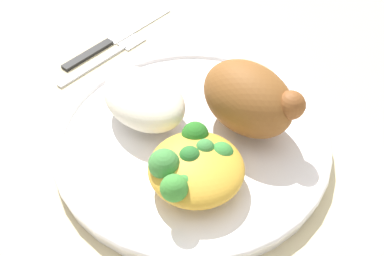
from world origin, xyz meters
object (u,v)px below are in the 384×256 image
mac_cheese_with_broccoli (194,166)px  knife (110,41)px  roasted_chicken (249,99)px  fork (107,56)px  plate (192,141)px  rice_pile (144,99)px

mac_cheese_with_broccoli → knife: 0.28m
roasted_chicken → fork: (-0.22, -0.03, -0.05)m
plate → roasted_chicken: size_ratio=2.61×
fork → roasted_chicken: bearing=8.0°
plate → rice_pile: 0.07m
roasted_chicken → knife: 0.25m
rice_pile → fork: bearing=162.9°
rice_pile → plate: bearing=16.8°
plate → fork: bearing=172.9°
roasted_chicken → mac_cheese_with_broccoli: (0.02, -0.09, -0.02)m
knife → rice_pile: bearing=-21.8°
fork → plate: bearing=-7.1°
roasted_chicken → rice_pile: bearing=-139.8°
plate → mac_cheese_with_broccoli: size_ratio=3.08×
plate → rice_pile: size_ratio=2.81×
roasted_chicken → knife: roasted_chicken is taller
roasted_chicken → fork: roasted_chicken is taller
mac_cheese_with_broccoli → fork: mac_cheese_with_broccoli is taller
plate → roasted_chicken: (0.03, 0.05, 0.05)m
roasted_chicken → rice_pile: size_ratio=1.08×
plate → fork: 0.19m
mac_cheese_with_broccoli → knife: (-0.26, 0.09, -0.04)m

